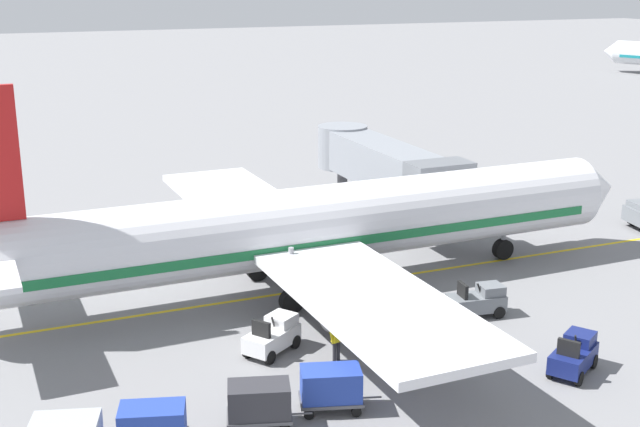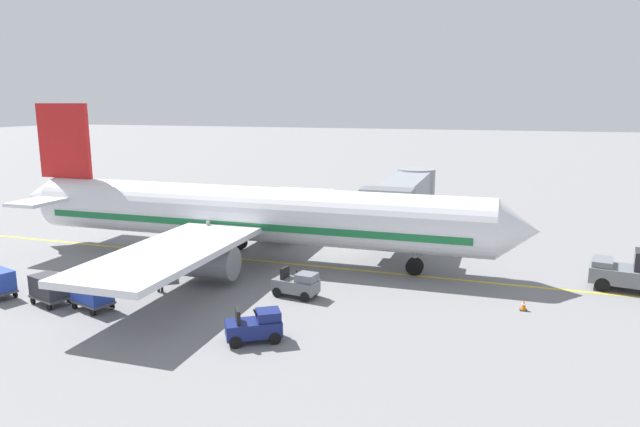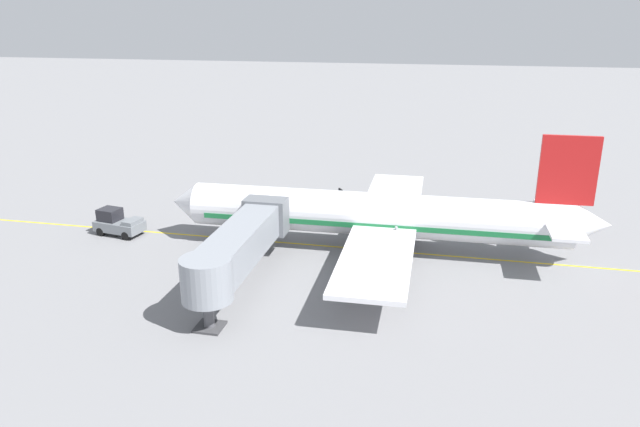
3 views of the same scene
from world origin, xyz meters
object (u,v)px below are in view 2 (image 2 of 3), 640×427
at_px(baggage_tug_trailing, 255,326).
at_px(baggage_tug_spare, 297,284).
at_px(safety_cone_nose_left, 524,305).
at_px(baggage_cart_front, 92,292).
at_px(ground_crew_wing_walker, 160,276).
at_px(baggage_tug_lead, 149,268).
at_px(jet_bridge, 404,196).
at_px(baggage_cart_second_in_train, 50,287).
at_px(pushback_tractor, 635,272).
at_px(parked_airliner, 247,215).

distance_m(baggage_tug_trailing, baggage_tug_spare, 6.17).
bearing_deg(baggage_tug_spare, safety_cone_nose_left, 98.30).
bearing_deg(baggage_cart_front, baggage_tug_trailing, 84.47).
height_order(baggage_tug_trailing, ground_crew_wing_walker, ground_crew_wing_walker).
distance_m(baggage_tug_lead, safety_cone_nose_left, 21.80).
relative_size(jet_bridge, baggage_cart_second_in_train, 5.19).
bearing_deg(jet_bridge, baggage_cart_front, -31.30).
bearing_deg(baggage_cart_front, baggage_tug_lead, -177.17).
bearing_deg(baggage_tug_spare, jet_bridge, 168.54).
xyz_separation_m(pushback_tractor, ground_crew_wing_walker, (8.88, -25.82, -0.15)).
relative_size(pushback_tractor, safety_cone_nose_left, 7.97).
bearing_deg(parked_airliner, safety_cone_nose_left, 76.83).
distance_m(jet_bridge, safety_cone_nose_left, 16.71).
bearing_deg(baggage_tug_lead, baggage_cart_front, 2.83).
distance_m(baggage_cart_front, safety_cone_nose_left, 22.58).
distance_m(baggage_tug_spare, ground_crew_wing_walker, 7.94).
bearing_deg(baggage_cart_second_in_train, parked_airliner, 150.76).
bearing_deg(baggage_tug_trailing, safety_cone_nose_left, 124.13).
relative_size(parked_airliner, baggage_cart_front, 12.53).
xyz_separation_m(baggage_tug_lead, baggage_cart_front, (5.25, 0.26, 0.24)).
relative_size(parked_airliner, ground_crew_wing_walker, 22.04).
relative_size(baggage_tug_trailing, baggage_tug_spare, 1.05).
relative_size(baggage_tug_lead, baggage_cart_front, 0.92).
bearing_deg(baggage_cart_front, baggage_cart_second_in_train, -87.93).
height_order(jet_bridge, pushback_tractor, jet_bridge).
height_order(jet_bridge, baggage_cart_second_in_train, jet_bridge).
xyz_separation_m(parked_airliner, jet_bridge, (-9.65, 9.04, 0.27)).
height_order(parked_airliner, baggage_tug_trailing, parked_airliner).
relative_size(pushback_tractor, baggage_tug_trailing, 1.71).
bearing_deg(jet_bridge, parked_airliner, -43.12).
bearing_deg(jet_bridge, safety_cone_nose_left, 32.53).
distance_m(pushback_tractor, baggage_tug_trailing, 22.20).
xyz_separation_m(parked_airliner, baggage_tug_trailing, (12.09, 6.19, -2.47)).
height_order(pushback_tractor, ground_crew_wing_walker, pushback_tractor).
height_order(jet_bridge, safety_cone_nose_left, jet_bridge).
distance_m(pushback_tractor, baggage_tug_lead, 28.72).
relative_size(jet_bridge, baggage_tug_spare, 5.86).
bearing_deg(ground_crew_wing_walker, safety_cone_nose_left, 100.07).
height_order(ground_crew_wing_walker, safety_cone_nose_left, ground_crew_wing_walker).
bearing_deg(jet_bridge, baggage_tug_spare, -11.46).
height_order(jet_bridge, baggage_tug_lead, jet_bridge).
distance_m(parked_airliner, baggage_cart_front, 11.92).
height_order(jet_bridge, ground_crew_wing_walker, jet_bridge).
distance_m(baggage_tug_trailing, safety_cone_nose_left, 14.11).
relative_size(pushback_tractor, ground_crew_wing_walker, 2.78).
bearing_deg(safety_cone_nose_left, baggage_tug_lead, -85.50).
distance_m(jet_bridge, baggage_cart_second_in_train, 26.03).
xyz_separation_m(baggage_cart_second_in_train, ground_crew_wing_walker, (-3.56, 4.44, 0.00)).
relative_size(baggage_tug_spare, baggage_cart_second_in_train, 0.88).
bearing_deg(baggage_tug_spare, pushback_tractor, 111.51).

